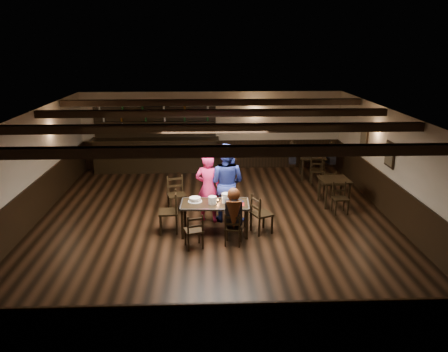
{
  "coord_description": "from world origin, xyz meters",
  "views": [
    {
      "loc": [
        -0.16,
        -10.04,
        4.36
      ],
      "look_at": [
        0.24,
        0.2,
        1.17
      ],
      "focal_mm": 35.0,
      "sensor_mm": 36.0,
      "label": 1
    }
  ],
  "objects_px": {
    "man_blue": "(226,183)",
    "cake": "(195,200)",
    "chair_near_right": "(233,227)",
    "bar_counter": "(156,150)",
    "chair_near_left": "(194,229)",
    "dining_table": "(215,206)",
    "woman_pink": "(208,188)"
  },
  "relations": [
    {
      "from": "chair_near_right",
      "to": "chair_near_left",
      "type": "bearing_deg",
      "value": -172.41
    },
    {
      "from": "cake",
      "to": "woman_pink",
      "type": "bearing_deg",
      "value": 62.84
    },
    {
      "from": "chair_near_right",
      "to": "cake",
      "type": "height_order",
      "value": "cake"
    },
    {
      "from": "cake",
      "to": "bar_counter",
      "type": "xyz_separation_m",
      "value": [
        -1.48,
        5.16,
        -0.07
      ]
    },
    {
      "from": "man_blue",
      "to": "cake",
      "type": "xyz_separation_m",
      "value": [
        -0.76,
        -0.65,
        -0.2
      ]
    },
    {
      "from": "dining_table",
      "to": "woman_pink",
      "type": "bearing_deg",
      "value": 101.92
    },
    {
      "from": "chair_near_left",
      "to": "chair_near_right",
      "type": "distance_m",
      "value": 0.85
    },
    {
      "from": "cake",
      "to": "chair_near_right",
      "type": "bearing_deg",
      "value": -43.53
    },
    {
      "from": "chair_near_right",
      "to": "bar_counter",
      "type": "bearing_deg",
      "value": 111.32
    },
    {
      "from": "man_blue",
      "to": "bar_counter",
      "type": "bearing_deg",
      "value": -40.29
    },
    {
      "from": "dining_table",
      "to": "man_blue",
      "type": "distance_m",
      "value": 0.88
    },
    {
      "from": "bar_counter",
      "to": "cake",
      "type": "bearing_deg",
      "value": -73.98
    },
    {
      "from": "man_blue",
      "to": "chair_near_left",
      "type": "bearing_deg",
      "value": 87.45
    },
    {
      "from": "chair_near_right",
      "to": "bar_counter",
      "type": "distance_m",
      "value": 6.4
    },
    {
      "from": "man_blue",
      "to": "cake",
      "type": "relative_size",
      "value": 5.99
    },
    {
      "from": "chair_near_right",
      "to": "cake",
      "type": "xyz_separation_m",
      "value": [
        -0.85,
        0.8,
        0.34
      ]
    },
    {
      "from": "woman_pink",
      "to": "bar_counter",
      "type": "bearing_deg",
      "value": -55.94
    },
    {
      "from": "chair_near_left",
      "to": "bar_counter",
      "type": "relative_size",
      "value": 0.18
    },
    {
      "from": "chair_near_left",
      "to": "cake",
      "type": "relative_size",
      "value": 2.41
    },
    {
      "from": "chair_near_left",
      "to": "man_blue",
      "type": "relative_size",
      "value": 0.4
    },
    {
      "from": "chair_near_left",
      "to": "cake",
      "type": "distance_m",
      "value": 0.97
    },
    {
      "from": "dining_table",
      "to": "cake",
      "type": "xyz_separation_m",
      "value": [
        -0.46,
        0.12,
        0.12
      ]
    },
    {
      "from": "cake",
      "to": "bar_counter",
      "type": "height_order",
      "value": "bar_counter"
    },
    {
      "from": "chair_near_right",
      "to": "man_blue",
      "type": "relative_size",
      "value": 0.39
    },
    {
      "from": "chair_near_left",
      "to": "man_blue",
      "type": "bearing_deg",
      "value": 64.18
    },
    {
      "from": "chair_near_left",
      "to": "woman_pink",
      "type": "xyz_separation_m",
      "value": [
        0.31,
        1.52,
        0.41
      ]
    },
    {
      "from": "chair_near_right",
      "to": "man_blue",
      "type": "height_order",
      "value": "man_blue"
    },
    {
      "from": "chair_near_left",
      "to": "bar_counter",
      "type": "bearing_deg",
      "value": 103.74
    },
    {
      "from": "chair_near_right",
      "to": "woman_pink",
      "type": "bearing_deg",
      "value": 110.82
    },
    {
      "from": "dining_table",
      "to": "man_blue",
      "type": "bearing_deg",
      "value": 68.71
    },
    {
      "from": "dining_table",
      "to": "chair_near_right",
      "type": "bearing_deg",
      "value": -60.82
    },
    {
      "from": "chair_near_left",
      "to": "man_blue",
      "type": "distance_m",
      "value": 1.82
    }
  ]
}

